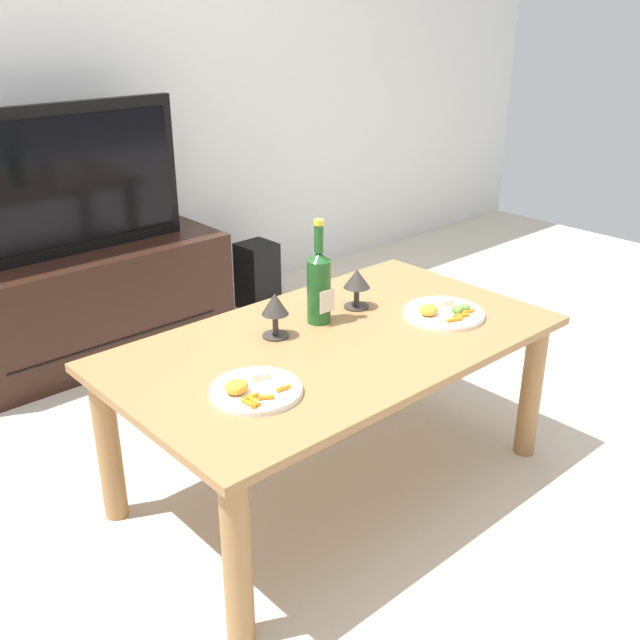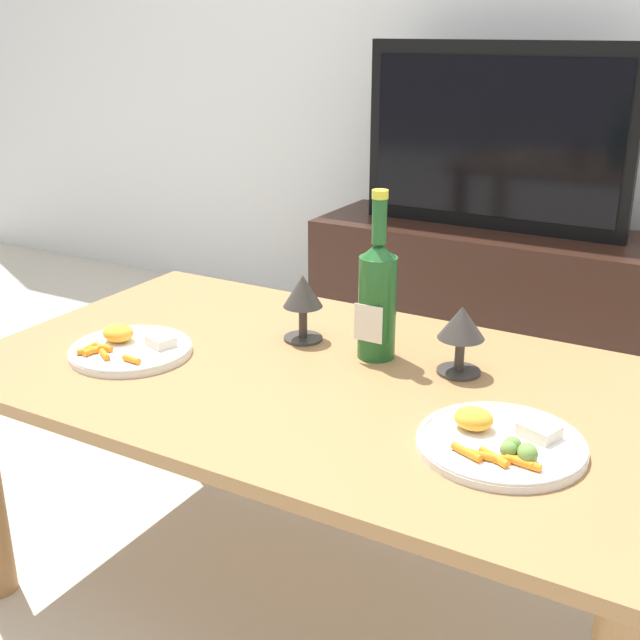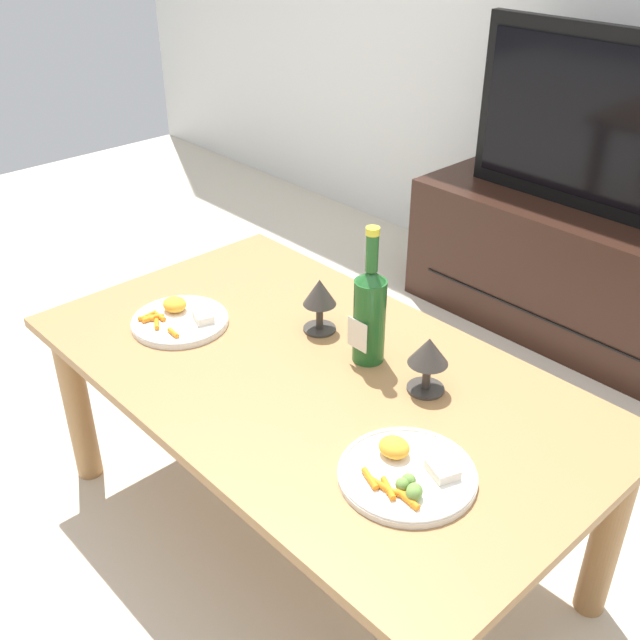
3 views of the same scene
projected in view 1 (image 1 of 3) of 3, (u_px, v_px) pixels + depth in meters
The scene contains 11 objects.
ground_plane at pixel (334, 480), 2.38m from camera, with size 6.40×6.40×0.00m, color beige.
back_wall at pixel (57, 36), 3.01m from camera, with size 6.40×0.10×2.60m, color silver.
dining_table at pixel (335, 363), 2.21m from camera, with size 1.34×0.76×0.51m.
tv_stand at pixel (94, 304), 3.13m from camera, with size 1.16×0.43×0.48m.
tv_screen at pixel (77, 179), 2.92m from camera, with size 0.88×0.05×0.60m.
floor_speaker at pixel (257, 276), 3.67m from camera, with size 0.17×0.17×0.34m, color black.
wine_bottle at pixel (319, 284), 2.24m from camera, with size 0.07×0.08×0.33m.
goblet_left at pixel (275, 307), 2.15m from camera, with size 0.08×0.08×0.14m.
goblet_right at pixel (357, 281), 2.36m from camera, with size 0.09×0.09×0.13m.
dinner_plate_left at pixel (255, 389), 1.87m from camera, with size 0.24×0.24×0.05m.
dinner_plate_right at pixel (444, 312), 2.33m from camera, with size 0.26×0.26×0.05m.
Camera 1 is at (-1.35, -1.44, 1.43)m, focal length 41.10 mm.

